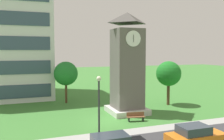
{
  "coord_description": "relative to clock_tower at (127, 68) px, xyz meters",
  "views": [
    {
      "loc": [
        -8.02,
        -22.34,
        6.98
      ],
      "look_at": [
        1.43,
        3.47,
        4.81
      ],
      "focal_mm": 39.04,
      "sensor_mm": 36.0,
      "label": 1
    }
  ],
  "objects": [
    {
      "name": "ground_plane",
      "position": [
        -2.86,
        -2.47,
        -5.03
      ],
      "size": [
        160.0,
        160.0,
        0.0
      ],
      "primitive_type": "plane",
      "color": "#3D7A33"
    },
    {
      "name": "kerb_strip",
      "position": [
        -2.86,
        -6.09,
        -5.03
      ],
      "size": [
        120.0,
        1.6,
        0.01
      ],
      "primitive_type": "cube",
      "color": "#9E9E99",
      "rests_on": "ground"
    },
    {
      "name": "office_building",
      "position": [
        -14.09,
        15.68,
        4.57
      ],
      "size": [
        14.64,
        12.72,
        19.2
      ],
      "color": "silver",
      "rests_on": "ground"
    },
    {
      "name": "clock_tower",
      "position": [
        0.0,
        0.0,
        0.0
      ],
      "size": [
        4.09,
        4.09,
        11.19
      ],
      "color": "#605B56",
      "rests_on": "ground"
    },
    {
      "name": "park_bench",
      "position": [
        -0.51,
        -3.34,
        -4.57
      ],
      "size": [
        1.86,
        0.8,
        0.88
      ],
      "color": "brown",
      "rests_on": "ground"
    },
    {
      "name": "street_lamp",
      "position": [
        -5.66,
        -7.71,
        -1.8
      ],
      "size": [
        0.36,
        0.36,
        5.12
      ],
      "color": "#333338",
      "rests_on": "ground"
    },
    {
      "name": "tree_near_tower",
      "position": [
        6.67,
        1.92,
        -0.99
      ],
      "size": [
        3.2,
        3.2,
        5.67
      ],
      "color": "#513823",
      "rests_on": "ground"
    },
    {
      "name": "tree_by_building",
      "position": [
        -5.57,
        7.61,
        -1.08
      ],
      "size": [
        3.18,
        3.18,
        5.57
      ],
      "color": "#513823",
      "rests_on": "ground"
    },
    {
      "name": "parked_car_orange",
      "position": [
        0.55,
        -10.91,
        -4.17
      ],
      "size": [
        4.25,
        1.99,
        1.69
      ],
      "color": "orange",
      "rests_on": "ground"
    }
  ]
}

